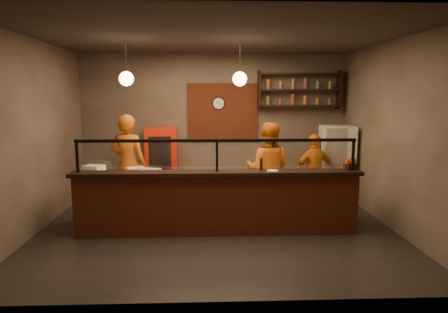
{
  "coord_description": "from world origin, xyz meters",
  "views": [
    {
      "loc": [
        -0.14,
        -6.64,
        2.26
      ],
      "look_at": [
        0.14,
        0.3,
        1.21
      ],
      "focal_mm": 32.0,
      "sensor_mm": 36.0,
      "label": 1
    }
  ],
  "objects_px": {
    "wall_clock": "(219,103)",
    "cook_right": "(314,172)",
    "condiment_caddy": "(350,166)",
    "red_cooler": "(162,163)",
    "pepper_mill": "(261,164)",
    "cook_left": "(128,164)",
    "cook_mid": "(268,169)",
    "pizza_dough": "(190,175)",
    "fridge": "(336,164)"
  },
  "relations": [
    {
      "from": "wall_clock",
      "to": "cook_right",
      "type": "xyz_separation_m",
      "value": [
        1.88,
        -1.35,
        -1.34
      ]
    },
    {
      "from": "wall_clock",
      "to": "pizza_dough",
      "type": "bearing_deg",
      "value": -103.99
    },
    {
      "from": "cook_left",
      "to": "fridge",
      "type": "relative_size",
      "value": 1.17
    },
    {
      "from": "fridge",
      "to": "pizza_dough",
      "type": "bearing_deg",
      "value": -147.68
    },
    {
      "from": "red_cooler",
      "to": "pepper_mill",
      "type": "bearing_deg",
      "value": -54.46
    },
    {
      "from": "wall_clock",
      "to": "cook_left",
      "type": "bearing_deg",
      "value": -141.43
    },
    {
      "from": "wall_clock",
      "to": "cook_right",
      "type": "bearing_deg",
      "value": -35.57
    },
    {
      "from": "cook_right",
      "to": "pepper_mill",
      "type": "height_order",
      "value": "cook_right"
    },
    {
      "from": "wall_clock",
      "to": "pepper_mill",
      "type": "bearing_deg",
      "value": -77.2
    },
    {
      "from": "wall_clock",
      "to": "pizza_dough",
      "type": "xyz_separation_m",
      "value": [
        -0.57,
        -2.27,
        -1.19
      ]
    },
    {
      "from": "cook_mid",
      "to": "pepper_mill",
      "type": "relative_size",
      "value": 8.53
    },
    {
      "from": "cook_left",
      "to": "pepper_mill",
      "type": "distance_m",
      "value": 2.74
    },
    {
      "from": "cook_left",
      "to": "fridge",
      "type": "distance_m",
      "value": 4.34
    },
    {
      "from": "cook_right",
      "to": "red_cooler",
      "type": "distance_m",
      "value": 3.32
    },
    {
      "from": "wall_clock",
      "to": "red_cooler",
      "type": "bearing_deg",
      "value": -166.3
    },
    {
      "from": "cook_right",
      "to": "condiment_caddy",
      "type": "height_order",
      "value": "cook_right"
    },
    {
      "from": "red_cooler",
      "to": "cook_right",
      "type": "bearing_deg",
      "value": -20.69
    },
    {
      "from": "cook_right",
      "to": "fridge",
      "type": "distance_m",
      "value": 0.85
    },
    {
      "from": "wall_clock",
      "to": "fridge",
      "type": "relative_size",
      "value": 0.18
    },
    {
      "from": "wall_clock",
      "to": "cook_left",
      "type": "xyz_separation_m",
      "value": [
        -1.79,
        -1.43,
        -1.14
      ]
    },
    {
      "from": "cook_right",
      "to": "wall_clock",
      "type": "bearing_deg",
      "value": -47.95
    },
    {
      "from": "wall_clock",
      "to": "cook_left",
      "type": "distance_m",
      "value": 2.56
    },
    {
      "from": "pizza_dough",
      "to": "cook_right",
      "type": "bearing_deg",
      "value": 20.72
    },
    {
      "from": "pizza_dough",
      "to": "fridge",
      "type": "bearing_deg",
      "value": 26.06
    },
    {
      "from": "wall_clock",
      "to": "cook_right",
      "type": "relative_size",
      "value": 0.2
    },
    {
      "from": "condiment_caddy",
      "to": "pepper_mill",
      "type": "relative_size",
      "value": 0.94
    },
    {
      "from": "red_cooler",
      "to": "fridge",
      "type": "bearing_deg",
      "value": -9.49
    },
    {
      "from": "cook_mid",
      "to": "cook_right",
      "type": "distance_m",
      "value": 1.04
    },
    {
      "from": "cook_left",
      "to": "pizza_dough",
      "type": "relative_size",
      "value": 3.47
    },
    {
      "from": "pizza_dough",
      "to": "condiment_caddy",
      "type": "distance_m",
      "value": 2.71
    },
    {
      "from": "cook_left",
      "to": "cook_right",
      "type": "height_order",
      "value": "cook_left"
    },
    {
      "from": "cook_mid",
      "to": "red_cooler",
      "type": "height_order",
      "value": "cook_mid"
    },
    {
      "from": "cook_right",
      "to": "condiment_caddy",
      "type": "xyz_separation_m",
      "value": [
        0.22,
        -1.35,
        0.35
      ]
    },
    {
      "from": "cook_right",
      "to": "pepper_mill",
      "type": "relative_size",
      "value": 7.31
    },
    {
      "from": "fridge",
      "to": "pizza_dough",
      "type": "height_order",
      "value": "fridge"
    },
    {
      "from": "cook_mid",
      "to": "condiment_caddy",
      "type": "relative_size",
      "value": 9.09
    },
    {
      "from": "red_cooler",
      "to": "pizza_dough",
      "type": "height_order",
      "value": "red_cooler"
    },
    {
      "from": "fridge",
      "to": "red_cooler",
      "type": "bearing_deg",
      "value": 179.28
    },
    {
      "from": "cook_mid",
      "to": "pizza_dough",
      "type": "xyz_separation_m",
      "value": [
        -1.46,
        -0.61,
        0.02
      ]
    },
    {
      "from": "pepper_mill",
      "to": "wall_clock",
      "type": "bearing_deg",
      "value": 102.8
    },
    {
      "from": "pizza_dough",
      "to": "condiment_caddy",
      "type": "relative_size",
      "value": 2.83
    },
    {
      "from": "cook_left",
      "to": "pepper_mill",
      "type": "xyz_separation_m",
      "value": [
        2.41,
        -1.3,
        0.2
      ]
    },
    {
      "from": "fridge",
      "to": "condiment_caddy",
      "type": "bearing_deg",
      "value": -95.49
    },
    {
      "from": "wall_clock",
      "to": "red_cooler",
      "type": "distance_m",
      "value": 1.85
    },
    {
      "from": "cook_mid",
      "to": "fridge",
      "type": "distance_m",
      "value": 1.84
    },
    {
      "from": "wall_clock",
      "to": "condiment_caddy",
      "type": "bearing_deg",
      "value": -52.08
    },
    {
      "from": "red_cooler",
      "to": "pizza_dough",
      "type": "xyz_separation_m",
      "value": [
        0.71,
        -1.96,
        0.11
      ]
    },
    {
      "from": "cook_mid",
      "to": "condiment_caddy",
      "type": "xyz_separation_m",
      "value": [
        1.21,
        -1.03,
        0.23
      ]
    },
    {
      "from": "cook_right",
      "to": "fridge",
      "type": "relative_size",
      "value": 0.93
    },
    {
      "from": "cook_right",
      "to": "pizza_dough",
      "type": "bearing_deg",
      "value": 8.34
    }
  ]
}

